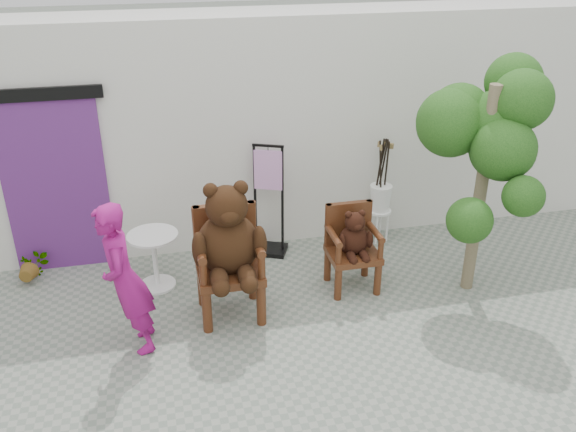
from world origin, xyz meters
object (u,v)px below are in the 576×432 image
object	(u,v)px
stool_bucket	(381,197)
chair_small	(353,241)
person	(125,280)
display_stand	(269,212)
chair_big	(228,243)
cafe_table	(154,254)
tree	(488,130)

from	to	relation	value
stool_bucket	chair_small	bearing A→B (deg)	-125.36
person	stool_bucket	bearing A→B (deg)	113.89
stool_bucket	display_stand	bearing A→B (deg)	-179.82
chair_big	cafe_table	world-z (taller)	chair_big
stool_bucket	cafe_table	bearing A→B (deg)	-170.15
cafe_table	display_stand	world-z (taller)	display_stand
cafe_table	display_stand	size ratio (longest dim) A/B	0.47
chair_small	cafe_table	xyz separation A→B (m)	(-2.30, 0.51, -0.18)
chair_small	display_stand	bearing A→B (deg)	127.73
stool_bucket	chair_big	bearing A→B (deg)	-149.90
person	display_stand	bearing A→B (deg)	130.30
cafe_table	display_stand	xyz separation A→B (m)	(1.50, 0.52, 0.14)
chair_big	chair_small	world-z (taller)	chair_big
stool_bucket	tree	xyz separation A→B (m)	(0.68, -1.27, 1.30)
chair_small	person	world-z (taller)	person
chair_big	tree	xyz separation A→B (m)	(2.92, 0.03, 1.05)
chair_big	cafe_table	xyz separation A→B (m)	(-0.80, 0.77, -0.46)
chair_big	chair_small	bearing A→B (deg)	9.70
chair_big	tree	distance (m)	3.10
tree	person	bearing A→B (deg)	-174.27
chair_small	tree	distance (m)	1.96
person	cafe_table	size ratio (longest dim) A/B	2.32
display_stand	chair_small	bearing A→B (deg)	-29.00
chair_big	display_stand	world-z (taller)	chair_big
stool_bucket	person	bearing A→B (deg)	-153.25
display_stand	stool_bucket	distance (m)	1.54
display_stand	tree	size ratio (longest dim) A/B	0.56
display_stand	stool_bucket	bearing A→B (deg)	23.45
chair_small	tree	size ratio (longest dim) A/B	0.38
chair_big	cafe_table	distance (m)	1.20
cafe_table	stool_bucket	distance (m)	3.09
chair_big	chair_small	size ratio (longest dim) A/B	1.57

